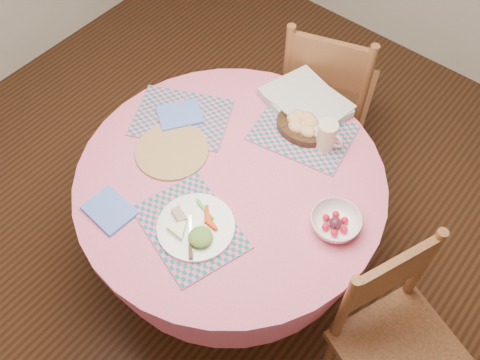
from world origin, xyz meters
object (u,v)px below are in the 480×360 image
Objects in this scene: chair_back at (327,91)px; bread_bowl at (302,124)px; dining_table at (231,204)px; latte_mug at (327,136)px; wicker_trivet at (172,151)px; chair_right at (395,337)px; fruit_bowl at (335,223)px; dinner_plate at (196,228)px.

bread_bowl is (0.16, -0.48, 0.28)m from chair_back.
dining_table is 0.86m from chair_back.
bread_bowl is 1.79× the size of latte_mug.
dining_table is at bearing 11.14° from wicker_trivet.
fruit_bowl is at bearing 96.61° from chair_right.
chair_back reaches higher than dining_table.
chair_back is 0.98m from fruit_bowl.
chair_back is at bearing 95.63° from dining_table.
dinner_plate is 0.51m from fruit_bowl.
bread_bowl reaches higher than wicker_trivet.
dinner_plate is 2.26× the size of latte_mug.
dining_table is 0.45m from bread_bowl.
chair_right is 3.10× the size of wicker_trivet.
dining_table is 1.33× the size of chair_right.
latte_mug is at bearing 61.69° from dining_table.
dinner_plate is at bearing -102.60° from latte_mug.
fruit_bowl is (-0.39, 0.10, 0.29)m from chair_right.
chair_right is 3.83× the size of fruit_bowl.
chair_back is at bearing 108.21° from bread_bowl.
fruit_bowl reaches higher than wicker_trivet.
bread_bowl is at bearing 83.10° from chair_right.
chair_back is 4.21× the size of bread_bowl.
fruit_bowl is (0.38, 0.34, 0.01)m from dinner_plate.
latte_mug reaches higher than fruit_bowl.
fruit_bowl is at bearing -39.36° from bread_bowl.
dining_table is 0.50m from fruit_bowl.
chair_back reaches higher than wicker_trivet.
wicker_trivet is 2.34× the size of latte_mug.
chair_back is 3.35× the size of dinner_plate.
dinner_plate reaches higher than wicker_trivet.
bread_bowl is at bearing 140.64° from fruit_bowl.
dining_table is 1.28× the size of chair_back.
chair_right reaches higher than fruit_bowl.
chair_right is at bearing -28.07° from bread_bowl.
bread_bowl is (-0.76, 0.40, 0.30)m from chair_right.
dinner_plate is 0.64m from bread_bowl.
chair_back reaches higher than dinner_plate.
fruit_bowl is at bearing 9.76° from dining_table.
chair_right reaches higher than wicker_trivet.
chair_back is 0.58m from bread_bowl.
dinner_plate reaches higher than dining_table.
latte_mug is at bearing 101.03° from chair_back.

